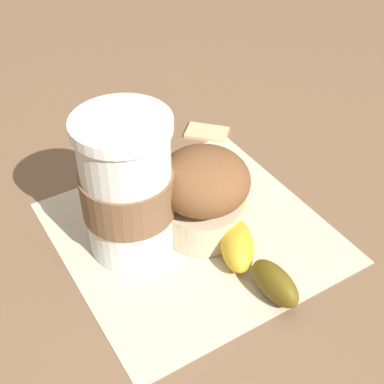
{
  "coord_description": "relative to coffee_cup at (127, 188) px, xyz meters",
  "views": [
    {
      "loc": [
        -0.26,
        -0.26,
        0.36
      ],
      "look_at": [
        0.0,
        0.0,
        0.05
      ],
      "focal_mm": 50.0,
      "sensor_mm": 36.0,
      "label": 1
    }
  ],
  "objects": [
    {
      "name": "ground_plane",
      "position": [
        0.05,
        -0.03,
        -0.07
      ],
      "size": [
        3.0,
        3.0,
        0.0
      ],
      "primitive_type": "plane",
      "color": "brown"
    },
    {
      "name": "paper_napkin",
      "position": [
        0.05,
        -0.03,
        -0.07
      ],
      "size": [
        0.29,
        0.29,
        0.0
      ],
      "primitive_type": "cube",
      "rotation": [
        0.0,
        0.0,
        -0.23
      ],
      "color": "beige",
      "rests_on": "ground_plane"
    },
    {
      "name": "banana",
      "position": [
        0.06,
        -0.08,
        -0.05
      ],
      "size": [
        0.1,
        0.14,
        0.03
      ],
      "color": "gold",
      "rests_on": "paper_napkin"
    },
    {
      "name": "sugar_packet",
      "position": [
        0.18,
        0.08,
        -0.06
      ],
      "size": [
        0.05,
        0.06,
        0.01
      ],
      "primitive_type": "cube",
      "rotation": [
        0.0,
        0.0,
        5.25
      ],
      "color": "#E0B27F",
      "rests_on": "ground_plane"
    },
    {
      "name": "muffin",
      "position": [
        0.06,
        -0.04,
        -0.02
      ],
      "size": [
        0.08,
        0.08,
        0.09
      ],
      "color": "beige",
      "rests_on": "paper_napkin"
    },
    {
      "name": "coffee_cup",
      "position": [
        0.0,
        0.0,
        0.0
      ],
      "size": [
        0.08,
        0.08,
        0.14
      ],
      "color": "silver",
      "rests_on": "paper_napkin"
    }
  ]
}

